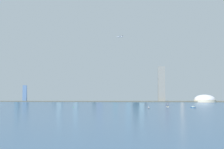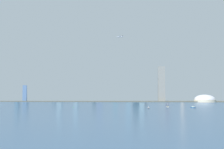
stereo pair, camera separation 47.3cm
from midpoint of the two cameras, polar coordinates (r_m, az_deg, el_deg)
The scene contains 23 objects.
ground_plane at distance 575.05m, azimuth -4.70°, elevation -8.73°, with size 6000.00×6000.00×0.00m, color #3E5E7F.
waterfront_pier at distance 1007.55m, azimuth -1.51°, elevation -6.41°, with size 1002.04×63.46×3.46m, color #5C5E52.
observation_tower at distance 1065.37m, azimuth 16.45°, elevation 2.32°, with size 38.13×38.13×350.36m.
stadium_dome at distance 1050.36m, azimuth 21.37°, elevation -5.65°, with size 85.24×85.24×39.76m.
skyscraper_0 at distance 1111.31m, azimuth -13.68°, elevation -5.00°, with size 16.28×27.59×47.67m.
skyscraper_1 at distance 1084.09m, azimuth -2.97°, elevation -3.60°, with size 26.33×14.92×102.13m.
skyscraper_2 at distance 1122.25m, azimuth 12.84°, elevation -2.88°, with size 21.66×26.22×131.88m.
skyscraper_3 at distance 1012.85m, azimuth 11.77°, elevation -2.25°, with size 27.53×23.75×147.29m.
skyscraper_4 at distance 1032.55m, azimuth 3.93°, elevation -2.51°, with size 20.66×26.16×163.48m.
skyscraper_5 at distance 1088.37m, azimuth -12.38°, elevation -3.06°, with size 22.77×24.38×119.64m.
skyscraper_6 at distance 1074.90m, azimuth -19.95°, elevation -4.22°, with size 17.26×25.38×74.50m.
skyscraper_7 at distance 1076.34m, azimuth 5.75°, elevation -4.05°, with size 27.88×22.14×88.36m.
skyscraper_8 at distance 1042.32m, azimuth 0.88°, elevation -4.29°, with size 17.35×22.60×77.27m.
skyscraper_9 at distance 1187.27m, azimuth -21.64°, elevation -3.33°, with size 14.75×25.91×102.73m.
skyscraper_10 at distance 1030.09m, azimuth 7.09°, elevation -3.23°, with size 20.14×26.16×114.53m.
skyscraper_11 at distance 1043.70m, azimuth -8.54°, elevation -2.55°, with size 15.49×25.60×139.10m.
skyscraper_12 at distance 1065.43m, azimuth 7.90°, elevation -4.62°, with size 17.05×26.74×66.31m.
skyscraper_13 at distance 1115.77m, azimuth -4.13°, elevation -4.95°, with size 20.20×25.17×49.08m.
boat_0 at distance 719.39m, azimuth 13.18°, elevation -7.48°, with size 4.57×11.02×10.82m.
boat_1 at distance 709.94m, azimuth 18.86°, elevation -7.44°, with size 11.63×16.38×8.34m.
boat_2 at distance 652.62m, azimuth 8.77°, elevation -7.96°, with size 4.93×11.45×8.54m.
channel_buoy_0 at distance 694.52m, azimuth -9.14°, elevation -7.70°, with size 1.63×1.63×2.47m, color green.
airplane at distance 963.75m, azimuth 1.91°, elevation 9.04°, with size 25.57×25.74×7.87m.
Camera 2 is at (73.33, -567.99, 52.00)m, focal length 38.16 mm.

